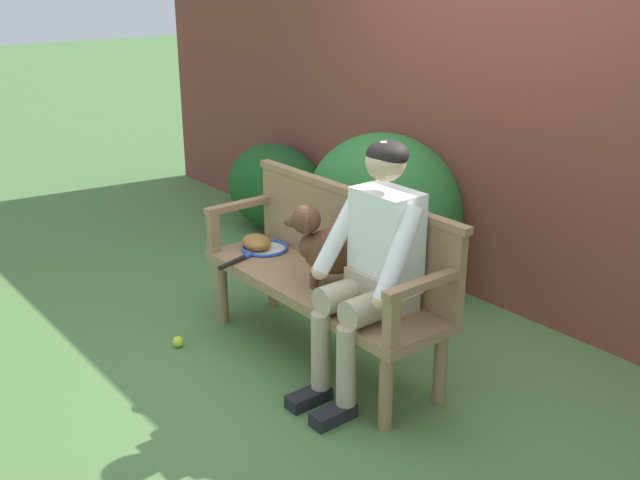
{
  "coord_description": "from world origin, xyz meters",
  "views": [
    {
      "loc": [
        2.94,
        -2.36,
        2.11
      ],
      "look_at": [
        0.0,
        0.0,
        0.72
      ],
      "focal_mm": 41.53,
      "sensor_mm": 36.0,
      "label": 1
    }
  ],
  "objects_px": {
    "tennis_ball": "(178,342)",
    "tennis_racket": "(262,249)",
    "person_seated": "(373,261)",
    "baseball_glove": "(256,242)",
    "garden_bench": "(320,293)",
    "dog_on_bench": "(326,246)"
  },
  "relations": [
    {
      "from": "dog_on_bench",
      "to": "tennis_racket",
      "type": "height_order",
      "value": "dog_on_bench"
    },
    {
      "from": "tennis_racket",
      "to": "tennis_ball",
      "type": "bearing_deg",
      "value": -92.0
    },
    {
      "from": "dog_on_bench",
      "to": "tennis_ball",
      "type": "relative_size",
      "value": 6.87
    },
    {
      "from": "tennis_ball",
      "to": "tennis_racket",
      "type": "bearing_deg",
      "value": 88.0
    },
    {
      "from": "person_seated",
      "to": "tennis_ball",
      "type": "bearing_deg",
      "value": -152.15
    },
    {
      "from": "garden_bench",
      "to": "tennis_racket",
      "type": "bearing_deg",
      "value": 177.66
    },
    {
      "from": "garden_bench",
      "to": "dog_on_bench",
      "type": "xyz_separation_m",
      "value": [
        0.04,
        0.01,
        0.29
      ]
    },
    {
      "from": "person_seated",
      "to": "tennis_ball",
      "type": "xyz_separation_m",
      "value": [
        -1.07,
        -0.56,
        -0.71
      ]
    },
    {
      "from": "dog_on_bench",
      "to": "tennis_racket",
      "type": "xyz_separation_m",
      "value": [
        -0.64,
        0.02,
        -0.22
      ]
    },
    {
      "from": "person_seated",
      "to": "tennis_racket",
      "type": "distance_m",
      "value": 1.08
    },
    {
      "from": "person_seated",
      "to": "dog_on_bench",
      "type": "distance_m",
      "value": 0.41
    },
    {
      "from": "tennis_racket",
      "to": "tennis_ball",
      "type": "relative_size",
      "value": 8.82
    },
    {
      "from": "dog_on_bench",
      "to": "tennis_ball",
      "type": "distance_m",
      "value": 1.11
    },
    {
      "from": "person_seated",
      "to": "baseball_glove",
      "type": "height_order",
      "value": "person_seated"
    },
    {
      "from": "tennis_racket",
      "to": "baseball_glove",
      "type": "height_order",
      "value": "baseball_glove"
    },
    {
      "from": "garden_bench",
      "to": "person_seated",
      "type": "relative_size",
      "value": 1.23
    },
    {
      "from": "garden_bench",
      "to": "dog_on_bench",
      "type": "height_order",
      "value": "dog_on_bench"
    },
    {
      "from": "baseball_glove",
      "to": "garden_bench",
      "type": "bearing_deg",
      "value": 11.3
    },
    {
      "from": "tennis_racket",
      "to": "baseball_glove",
      "type": "bearing_deg",
      "value": -171.03
    },
    {
      "from": "garden_bench",
      "to": "tennis_ball",
      "type": "bearing_deg",
      "value": -137.23
    },
    {
      "from": "baseball_glove",
      "to": "tennis_ball",
      "type": "bearing_deg",
      "value": -74.62
    },
    {
      "from": "person_seated",
      "to": "tennis_racket",
      "type": "height_order",
      "value": "person_seated"
    }
  ]
}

